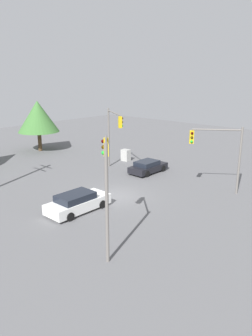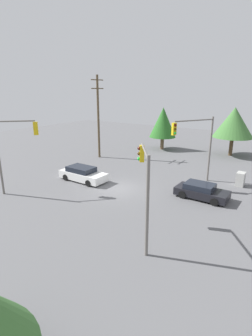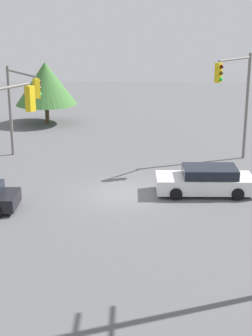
{
  "view_description": "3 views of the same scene",
  "coord_description": "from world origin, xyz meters",
  "px_view_note": "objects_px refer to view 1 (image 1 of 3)",
  "views": [
    {
      "loc": [
        -17.34,
        17.88,
        9.45
      ],
      "look_at": [
        0.49,
        -1.74,
        1.88
      ],
      "focal_mm": 35.0,
      "sensor_mm": 36.0,
      "label": 1
    },
    {
      "loc": [
        -17.6,
        -13.02,
        8.51
      ],
      "look_at": [
        0.46,
        -0.62,
        1.93
      ],
      "focal_mm": 28.0,
      "sensor_mm": 36.0,
      "label": 2
    },
    {
      "loc": [
        24.04,
        0.36,
        8.93
      ],
      "look_at": [
        1.97,
        0.14,
        1.96
      ],
      "focal_mm": 55.0,
      "sensor_mm": 36.0,
      "label": 3
    }
  ],
  "objects_px": {
    "sedan_white": "(78,202)",
    "traffic_signal_main": "(106,176)",
    "traffic_signal_aux": "(113,129)",
    "traffic_signal_cross": "(219,148)",
    "sedan_dark": "(148,167)",
    "electrical_cabinet": "(126,155)"
  },
  "relations": [
    {
      "from": "sedan_white",
      "to": "traffic_signal_main",
      "type": "distance_m",
      "value": 6.92
    },
    {
      "from": "sedan_white",
      "to": "traffic_signal_aux",
      "type": "distance_m",
      "value": 11.15
    },
    {
      "from": "traffic_signal_aux",
      "to": "traffic_signal_cross",
      "type": "bearing_deg",
      "value": 35.41
    },
    {
      "from": "sedan_white",
      "to": "traffic_signal_aux",
      "type": "height_order",
      "value": "traffic_signal_aux"
    },
    {
      "from": "sedan_dark",
      "to": "sedan_white",
      "type": "bearing_deg",
      "value": -78.17
    },
    {
      "from": "sedan_white",
      "to": "electrical_cabinet",
      "type": "bearing_deg",
      "value": 118.78
    },
    {
      "from": "sedan_dark",
      "to": "traffic_signal_cross",
      "type": "height_order",
      "value": "traffic_signal_cross"
    },
    {
      "from": "sedan_dark",
      "to": "traffic_signal_main",
      "type": "xyz_separation_m",
      "value": [
        -7.69,
        13.26,
        3.71
      ]
    },
    {
      "from": "traffic_signal_aux",
      "to": "electrical_cabinet",
      "type": "distance_m",
      "value": 5.55
    },
    {
      "from": "sedan_dark",
      "to": "traffic_signal_cross",
      "type": "xyz_separation_m",
      "value": [
        -7.82,
        0.8,
        3.22
      ]
    },
    {
      "from": "sedan_white",
      "to": "traffic_signal_cross",
      "type": "xyz_separation_m",
      "value": [
        -5.53,
        -10.12,
        3.16
      ]
    },
    {
      "from": "sedan_dark",
      "to": "traffic_signal_cross",
      "type": "relative_size",
      "value": 0.76
    },
    {
      "from": "sedan_white",
      "to": "traffic_signal_cross",
      "type": "bearing_deg",
      "value": 61.34
    },
    {
      "from": "sedan_dark",
      "to": "traffic_signal_aux",
      "type": "height_order",
      "value": "traffic_signal_aux"
    },
    {
      "from": "sedan_dark",
      "to": "traffic_signal_main",
      "type": "relative_size",
      "value": 0.66
    },
    {
      "from": "traffic_signal_aux",
      "to": "sedan_dark",
      "type": "bearing_deg",
      "value": 60.91
    },
    {
      "from": "sedan_dark",
      "to": "traffic_signal_main",
      "type": "bearing_deg",
      "value": -59.89
    },
    {
      "from": "electrical_cabinet",
      "to": "traffic_signal_main",
      "type": "bearing_deg",
      "value": 129.32
    },
    {
      "from": "traffic_signal_cross",
      "to": "electrical_cabinet",
      "type": "relative_size",
      "value": 4.29
    },
    {
      "from": "sedan_dark",
      "to": "electrical_cabinet",
      "type": "xyz_separation_m",
      "value": [
        4.81,
        -2.0,
        0.04
      ]
    },
    {
      "from": "sedan_dark",
      "to": "electrical_cabinet",
      "type": "height_order",
      "value": "electrical_cabinet"
    },
    {
      "from": "traffic_signal_cross",
      "to": "sedan_white",
      "type": "bearing_deg",
      "value": 25.67
    }
  ]
}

